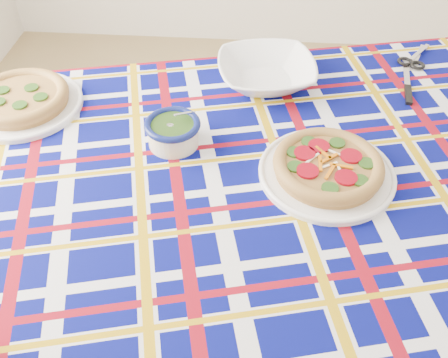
# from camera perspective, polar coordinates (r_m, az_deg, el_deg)

# --- Properties ---
(floor) EXTENTS (4.00, 4.00, 0.00)m
(floor) POSITION_cam_1_polar(r_m,az_deg,el_deg) (2.07, 12.11, -12.47)
(floor) COLOR #93794C
(floor) RESTS_ON ground
(dining_table) EXTENTS (1.99, 1.50, 0.83)m
(dining_table) POSITION_cam_1_polar(r_m,az_deg,el_deg) (1.31, 2.60, -1.92)
(dining_table) COLOR brown
(dining_table) RESTS_ON floor
(tablecloth) EXTENTS (2.03, 1.54, 0.12)m
(tablecloth) POSITION_cam_1_polar(r_m,az_deg,el_deg) (1.29, 2.64, -1.08)
(tablecloth) COLOR #05095F
(tablecloth) RESTS_ON dining_table
(main_focaccia_plate) EXTENTS (0.44, 0.44, 0.07)m
(main_focaccia_plate) POSITION_cam_1_polar(r_m,az_deg,el_deg) (1.24, 11.80, 1.51)
(main_focaccia_plate) COLOR olive
(main_focaccia_plate) RESTS_ON tablecloth
(pesto_bowl) EXTENTS (0.17, 0.17, 0.09)m
(pesto_bowl) POSITION_cam_1_polar(r_m,az_deg,el_deg) (1.31, -5.86, 5.55)
(pesto_bowl) COLOR #19340E
(pesto_bowl) RESTS_ON tablecloth
(serving_bowl) EXTENTS (0.34, 0.34, 0.07)m
(serving_bowl) POSITION_cam_1_polar(r_m,az_deg,el_deg) (1.55, 4.85, 12.06)
(serving_bowl) COLOR white
(serving_bowl) RESTS_ON tablecloth
(second_focaccia_plate) EXTENTS (0.46, 0.46, 0.06)m
(second_focaccia_plate) POSITION_cam_1_polar(r_m,az_deg,el_deg) (1.56, -22.23, 8.55)
(second_focaccia_plate) COLOR olive
(second_focaccia_plate) RESTS_ON tablecloth
(table_knife) EXTENTS (0.05, 0.25, 0.01)m
(table_knife) POSITION_cam_1_polar(r_m,az_deg,el_deg) (1.69, 20.16, 11.03)
(table_knife) COLOR silver
(table_knife) RESTS_ON tablecloth
(kitchen_scissors) EXTENTS (0.18, 0.22, 0.02)m
(kitchen_scissors) POSITION_cam_1_polar(r_m,az_deg,el_deg) (1.82, 21.41, 13.27)
(kitchen_scissors) COLOR silver
(kitchen_scissors) RESTS_ON tablecloth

